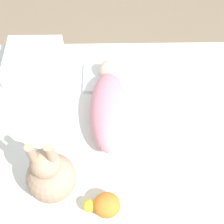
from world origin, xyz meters
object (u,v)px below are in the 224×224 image
Objects in this scene: swaddled_baby at (109,106)px; bunny_plush at (50,175)px; pillow at (33,61)px; turtle_plush at (104,205)px.

bunny_plush is at bearing 148.03° from swaddled_baby.
turtle_plush is at bearing 115.92° from pillow.
bunny_plush reaches higher than pillow.
swaddled_baby is 1.75× the size of pillow.
turtle_plush is (0.02, 0.47, -0.02)m from swaddled_baby.
swaddled_baby is 3.43× the size of turtle_plush.
pillow is 1.96× the size of turtle_plush.
bunny_plush is 0.25m from turtle_plush.
pillow is 0.87m from turtle_plush.
swaddled_baby is 0.47m from turtle_plush.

